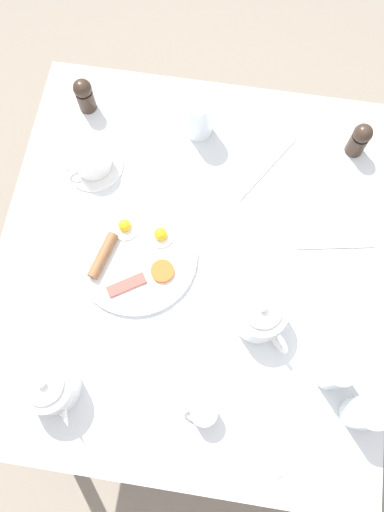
{
  "coord_description": "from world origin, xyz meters",
  "views": [
    {
      "loc": [
        -0.05,
        0.35,
        1.79
      ],
      "look_at": [
        0.0,
        0.0,
        0.73
      ],
      "focal_mm": 35.0,
      "sensor_mm": 36.0,
      "label": 1
    }
  ],
  "objects_px": {
    "teacup_with_saucer_left": "(92,160)",
    "wine_glass_spare": "(364,413)",
    "knife_by_plate": "(267,168)",
    "water_glass_tall": "(334,372)",
    "salt_grinder": "(84,95)",
    "spoon_for_tea": "(267,441)",
    "creamer_jug": "(203,413)",
    "fork_by_plate": "(335,245)",
    "teapot_near": "(260,315)",
    "teapot_far": "(49,386)",
    "water_glass_short": "(199,117)",
    "pepper_grinder": "(360,139)",
    "breakfast_plate": "(135,255)"
  },
  "relations": [
    {
      "from": "teacup_with_saucer_left",
      "to": "wine_glass_spare",
      "type": "height_order",
      "value": "wine_glass_spare"
    },
    {
      "from": "teacup_with_saucer_left",
      "to": "knife_by_plate",
      "type": "height_order",
      "value": "teacup_with_saucer_left"
    },
    {
      "from": "water_glass_tall",
      "to": "knife_by_plate",
      "type": "bearing_deg",
      "value": -69.02
    },
    {
      "from": "salt_grinder",
      "to": "spoon_for_tea",
      "type": "relative_size",
      "value": 0.74
    },
    {
      "from": "wine_glass_spare",
      "to": "creamer_jug",
      "type": "distance_m",
      "value": 0.32
    },
    {
      "from": "creamer_jug",
      "to": "knife_by_plate",
      "type": "bearing_deg",
      "value": -96.83
    },
    {
      "from": "fork_by_plate",
      "to": "salt_grinder",
      "type": "bearing_deg",
      "value": -23.46
    },
    {
      "from": "teacup_with_saucer_left",
      "to": "creamer_jug",
      "type": "relative_size",
      "value": 1.83
    },
    {
      "from": "teapot_near",
      "to": "teapot_far",
      "type": "relative_size",
      "value": 1.0
    },
    {
      "from": "teacup_with_saucer_left",
      "to": "knife_by_plate",
      "type": "relative_size",
      "value": 0.71
    },
    {
      "from": "water_glass_short",
      "to": "pepper_grinder",
      "type": "height_order",
      "value": "water_glass_short"
    },
    {
      "from": "breakfast_plate",
      "to": "pepper_grinder",
      "type": "relative_size",
      "value": 2.84
    },
    {
      "from": "teapot_far",
      "to": "fork_by_plate",
      "type": "xyz_separation_m",
      "value": [
        -0.56,
        -0.41,
        -0.04
      ]
    },
    {
      "from": "teapot_far",
      "to": "spoon_for_tea",
      "type": "distance_m",
      "value": 0.46
    },
    {
      "from": "breakfast_plate",
      "to": "pepper_grinder",
      "type": "bearing_deg",
      "value": -143.62
    },
    {
      "from": "teapot_near",
      "to": "teacup_with_saucer_left",
      "type": "height_order",
      "value": "teapot_near"
    },
    {
      "from": "teapot_near",
      "to": "fork_by_plate",
      "type": "relative_size",
      "value": 0.85
    },
    {
      "from": "teapot_near",
      "to": "teapot_far",
      "type": "bearing_deg",
      "value": 75.93
    },
    {
      "from": "teacup_with_saucer_left",
      "to": "salt_grinder",
      "type": "distance_m",
      "value": 0.17
    },
    {
      "from": "breakfast_plate",
      "to": "fork_by_plate",
      "type": "relative_size",
      "value": 1.54
    },
    {
      "from": "teacup_with_saucer_left",
      "to": "knife_by_plate",
      "type": "bearing_deg",
      "value": -171.8
    },
    {
      "from": "teacup_with_saucer_left",
      "to": "fork_by_plate",
      "type": "distance_m",
      "value": 0.61
    },
    {
      "from": "water_glass_tall",
      "to": "spoon_for_tea",
      "type": "relative_size",
      "value": 0.83
    },
    {
      "from": "water_glass_short",
      "to": "salt_grinder",
      "type": "xyz_separation_m",
      "value": [
        0.29,
        -0.03,
        -0.01
      ]
    },
    {
      "from": "teapot_near",
      "to": "wine_glass_spare",
      "type": "bearing_deg",
      "value": -168.18
    },
    {
      "from": "fork_by_plate",
      "to": "breakfast_plate",
      "type": "bearing_deg",
      "value": 11.87
    },
    {
      "from": "creamer_jug",
      "to": "knife_by_plate",
      "type": "height_order",
      "value": "creamer_jug"
    },
    {
      "from": "teapot_near",
      "to": "knife_by_plate",
      "type": "height_order",
      "value": "teapot_near"
    },
    {
      "from": "teapot_near",
      "to": "creamer_jug",
      "type": "xyz_separation_m",
      "value": [
        0.09,
        0.21,
        -0.02
      ]
    },
    {
      "from": "teacup_with_saucer_left",
      "to": "water_glass_tall",
      "type": "relative_size",
      "value": 1.27
    },
    {
      "from": "water_glass_tall",
      "to": "wine_glass_spare",
      "type": "relative_size",
      "value": 0.9
    },
    {
      "from": "water_glass_short",
      "to": "knife_by_plate",
      "type": "bearing_deg",
      "value": 156.32
    },
    {
      "from": "water_glass_tall",
      "to": "water_glass_short",
      "type": "xyz_separation_m",
      "value": [
        0.36,
        -0.55,
        0.0
      ]
    },
    {
      "from": "wine_glass_spare",
      "to": "spoon_for_tea",
      "type": "relative_size",
      "value": 0.92
    },
    {
      "from": "teapot_far",
      "to": "wine_glass_spare",
      "type": "distance_m",
      "value": 0.63
    },
    {
      "from": "water_glass_short",
      "to": "salt_grinder",
      "type": "distance_m",
      "value": 0.29
    },
    {
      "from": "wine_glass_spare",
      "to": "spoon_for_tea",
      "type": "xyz_separation_m",
      "value": [
        0.17,
        0.08,
        -0.06
      ]
    },
    {
      "from": "teapot_far",
      "to": "fork_by_plate",
      "type": "distance_m",
      "value": 0.7
    },
    {
      "from": "salt_grinder",
      "to": "wine_glass_spare",
      "type": "bearing_deg",
      "value": 137.77
    },
    {
      "from": "water_glass_short",
      "to": "fork_by_plate",
      "type": "relative_size",
      "value": 0.63
    },
    {
      "from": "teapot_far",
      "to": "salt_grinder",
      "type": "bearing_deg",
      "value": 145.52
    },
    {
      "from": "breakfast_plate",
      "to": "spoon_for_tea",
      "type": "xyz_separation_m",
      "value": [
        -0.34,
        0.35,
        -0.01
      ]
    },
    {
      "from": "water_glass_short",
      "to": "spoon_for_tea",
      "type": "relative_size",
      "value": 0.86
    },
    {
      "from": "wine_glass_spare",
      "to": "water_glass_tall",
      "type": "bearing_deg",
      "value": -48.8
    },
    {
      "from": "water_glass_short",
      "to": "fork_by_plate",
      "type": "distance_m",
      "value": 0.44
    },
    {
      "from": "creamer_jug",
      "to": "knife_by_plate",
      "type": "distance_m",
      "value": 0.59
    },
    {
      "from": "teapot_far",
      "to": "creamer_jug",
      "type": "height_order",
      "value": "teapot_far"
    },
    {
      "from": "pepper_grinder",
      "to": "teapot_near",
      "type": "bearing_deg",
      "value": 67.76
    },
    {
      "from": "teapot_far",
      "to": "pepper_grinder",
      "type": "bearing_deg",
      "value": 97.16
    },
    {
      "from": "teapot_near",
      "to": "salt_grinder",
      "type": "distance_m",
      "value": 0.68
    }
  ]
}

